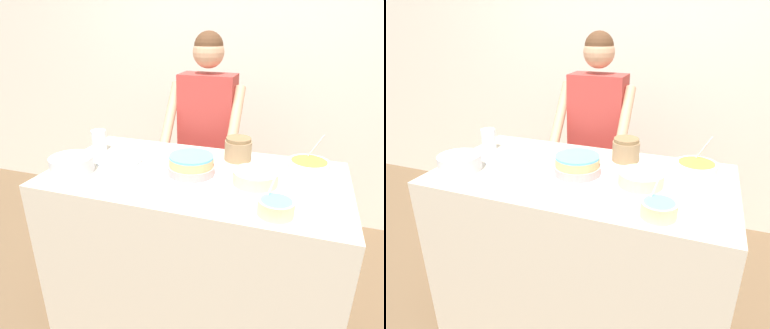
{
  "view_description": "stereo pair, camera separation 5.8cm",
  "coord_description": "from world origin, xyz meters",
  "views": [
    {
      "loc": [
        0.46,
        -1.05,
        1.62
      ],
      "look_at": [
        -0.0,
        0.34,
        1.01
      ],
      "focal_mm": 32.0,
      "sensor_mm": 36.0,
      "label": 1
    },
    {
      "loc": [
        0.51,
        -1.03,
        1.62
      ],
      "look_at": [
        -0.0,
        0.34,
        1.01
      ],
      "focal_mm": 32.0,
      "sensor_mm": 36.0,
      "label": 2
    }
  ],
  "objects": [
    {
      "name": "drinking_glass",
      "position": [
        -0.61,
        0.51,
        1.0
      ],
      "size": [
        0.08,
        0.08,
        0.11
      ],
      "color": "silver",
      "rests_on": "counter"
    },
    {
      "name": "person_baker",
      "position": [
        -0.12,
        0.99,
        0.96
      ],
      "size": [
        0.47,
        0.43,
        1.57
      ],
      "color": "#2D2D38",
      "rests_on": "ground_plane"
    },
    {
      "name": "stoneware_jar",
      "position": [
        0.16,
        0.61,
        1.01
      ],
      "size": [
        0.14,
        0.14,
        0.12
      ],
      "color": "#9E7F5B",
      "rests_on": "counter"
    },
    {
      "name": "counter",
      "position": [
        0.0,
        0.38,
        0.47
      ],
      "size": [
        1.4,
        0.75,
        0.95
      ],
      "color": "beige",
      "rests_on": "ground_plane"
    },
    {
      "name": "ceramic_plate",
      "position": [
        -0.43,
        0.4,
        0.95
      ],
      "size": [
        0.24,
        0.24,
        0.01
      ],
      "color": "silver",
      "rests_on": "counter"
    },
    {
      "name": "frosting_bowl_pink",
      "position": [
        -0.57,
        0.21,
        0.99
      ],
      "size": [
        0.21,
        0.21,
        0.08
      ],
      "color": "silver",
      "rests_on": "counter"
    },
    {
      "name": "cake",
      "position": [
        -0.01,
        0.35,
        0.99
      ],
      "size": [
        0.32,
        0.32,
        0.1
      ],
      "color": "silver",
      "rests_on": "counter"
    },
    {
      "name": "frosting_bowl_white",
      "position": [
        0.29,
        0.36,
        0.98
      ],
      "size": [
        0.2,
        0.2,
        0.06
      ],
      "color": "beige",
      "rests_on": "counter"
    },
    {
      "name": "wall_back",
      "position": [
        0.0,
        1.8,
        1.3
      ],
      "size": [
        10.0,
        0.05,
        2.6
      ],
      "color": "silver",
      "rests_on": "ground_plane"
    },
    {
      "name": "frosting_bowl_orange",
      "position": [
        0.51,
        0.52,
        0.99
      ],
      "size": [
        0.19,
        0.19,
        0.19
      ],
      "color": "white",
      "rests_on": "counter"
    },
    {
      "name": "frosting_bowl_blue",
      "position": [
        0.4,
        0.11,
        0.98
      ],
      "size": [
        0.14,
        0.14,
        0.18
      ],
      "color": "beige",
      "rests_on": "counter"
    }
  ]
}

